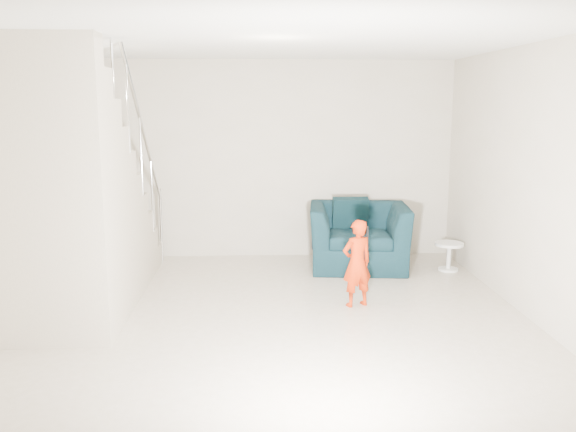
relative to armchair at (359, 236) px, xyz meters
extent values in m
plane|color=#9F917B|center=(-1.12, -2.08, -0.41)|extent=(5.50, 5.50, 0.00)
plane|color=silver|center=(-1.12, -2.08, 2.29)|extent=(5.50, 5.50, 0.00)
plane|color=#A89E89|center=(-1.12, 0.67, 0.94)|extent=(5.00, 0.00, 5.00)
plane|color=#A89E89|center=(-1.12, -4.83, 0.94)|extent=(5.00, 0.00, 5.00)
plane|color=#A89E89|center=(-3.62, -2.08, 0.94)|extent=(0.00, 5.50, 5.50)
plane|color=#A89E89|center=(1.38, -2.08, 0.94)|extent=(0.00, 5.50, 5.50)
imported|color=black|center=(0.00, 0.00, 0.00)|extent=(1.37, 1.22, 0.82)
imported|color=#962004|center=(-0.28, -1.56, 0.06)|extent=(0.40, 0.33, 0.93)
cylinder|color=silver|center=(1.13, -0.24, -0.06)|extent=(0.37, 0.37, 0.04)
cylinder|color=silver|center=(1.13, -0.24, -0.25)|extent=(0.05, 0.05, 0.33)
cylinder|color=silver|center=(1.13, -0.24, -0.40)|extent=(0.26, 0.26, 0.03)
cube|color=#ADA089|center=(-3.12, 0.27, -0.27)|extent=(1.00, 0.30, 0.27)
cube|color=#ADA089|center=(-3.12, -0.03, -0.14)|extent=(1.00, 0.30, 0.54)
cube|color=#ADA089|center=(-3.12, -0.33, 0.00)|extent=(1.00, 0.30, 0.81)
cube|color=#ADA089|center=(-3.12, -0.63, 0.13)|extent=(1.00, 0.30, 1.08)
cube|color=#ADA089|center=(-3.12, -0.93, 0.27)|extent=(1.00, 0.30, 1.35)
cube|color=#ADA089|center=(-3.12, -1.23, 0.40)|extent=(1.00, 0.30, 1.62)
cube|color=#ADA089|center=(-3.12, -1.53, 0.54)|extent=(1.00, 0.30, 1.89)
cube|color=#ADA089|center=(-3.12, -1.83, 0.67)|extent=(1.00, 0.30, 2.16)
cube|color=#ADA089|center=(-3.12, -2.13, 0.81)|extent=(1.00, 0.30, 2.43)
cube|color=#ADA089|center=(-3.12, -2.43, 0.94)|extent=(1.00, 0.30, 2.70)
cylinder|color=silver|center=(-2.62, -1.08, 1.84)|extent=(0.04, 3.03, 2.73)
cylinder|color=silver|center=(-2.62, 0.42, 0.09)|extent=(0.04, 0.04, 1.00)
cube|color=black|center=(-0.07, 0.30, 0.24)|extent=(0.48, 0.23, 0.47)
cube|color=black|center=(-0.57, -0.12, 0.11)|extent=(0.05, 0.52, 0.59)
cube|color=black|center=(-0.18, -1.58, 0.40)|extent=(0.02, 0.05, 0.10)
camera|label=1|loc=(-1.32, -7.71, 1.71)|focal=38.00mm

